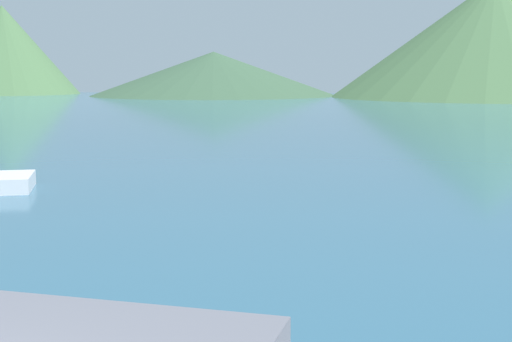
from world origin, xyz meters
The scene contains 3 objects.
hill_west centered at (-55.47, 108.50, 7.18)m, with size 24.04×24.04×14.36m.
hill_central centered at (-19.75, 105.52, 3.33)m, with size 37.58×37.58×6.66m.
hill_east centered at (20.92, 103.14, 8.21)m, with size 45.23×45.23×16.42m.
Camera 1 is at (2.87, -2.31, 3.48)m, focal length 50.00 mm.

